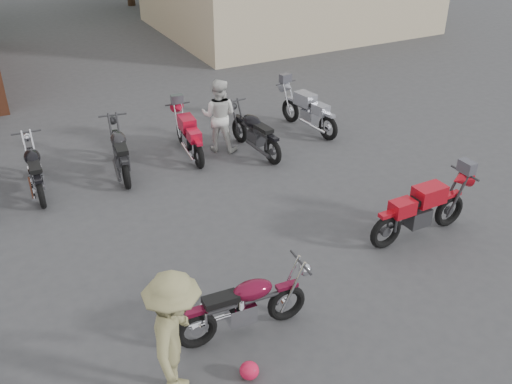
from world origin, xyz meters
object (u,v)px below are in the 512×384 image
row_bike_5 (255,130)px  row_bike_3 (120,149)px  helmet (249,370)px  row_bike_4 (189,133)px  person_light (219,116)px  row_bike_6 (308,109)px  person_tan (176,338)px  vintage_motorcycle (245,302)px  sportbike (422,207)px  row_bike_2 (34,167)px

row_bike_5 → row_bike_3: bearing=76.2°
helmet → row_bike_4: (1.79, 6.55, 0.42)m
person_light → row_bike_6: size_ratio=0.87×
person_tan → row_bike_3: bearing=17.4°
helmet → row_bike_6: size_ratio=0.13×
vintage_motorcycle → row_bike_6: (4.63, 5.73, 0.02)m
person_light → person_tan: size_ratio=0.92×
row_bike_3 → vintage_motorcycle: bearing=-169.8°
vintage_motorcycle → helmet: bearing=-109.7°
sportbike → person_light: person_light is taller
vintage_motorcycle → row_bike_5: bearing=64.9°
row_bike_6 → person_tan: bearing=127.7°
row_bike_2 → row_bike_3: size_ratio=0.97×
person_light → row_bike_2: person_light is taller
sportbike → helmet: size_ratio=7.88×
vintage_motorcycle → row_bike_2: size_ratio=1.00×
row_bike_5 → row_bike_6: 1.85m
vintage_motorcycle → row_bike_3: row_bike_3 is taller
row_bike_4 → row_bike_3: bearing=99.8°
person_light → row_bike_6: person_light is taller
sportbike → row_bike_5: (-1.02, 4.46, -0.03)m
person_light → row_bike_3: bearing=39.5°
sportbike → row_bike_6: 5.04m
sportbike → row_bike_4: (-2.42, 5.02, -0.05)m
row_bike_4 → vintage_motorcycle: bearing=171.0°
sportbike → row_bike_4: bearing=115.0°
vintage_motorcycle → person_light: 6.13m
row_bike_5 → helmet: bearing=146.2°
sportbike → person_tan: size_ratio=1.09×
helmet → row_bike_4: bearing=74.7°
row_bike_3 → row_bike_5: 3.06m
vintage_motorcycle → person_tan: size_ratio=1.02×
vintage_motorcycle → row_bike_6: row_bike_6 is taller
sportbike → row_bike_3: 6.35m
row_bike_4 → person_light: bearing=-89.4°
person_tan → vintage_motorcycle: bearing=-37.0°
row_bike_4 → row_bike_6: row_bike_6 is taller
helmet → row_bike_3: row_bike_3 is taller
person_light → row_bike_6: 2.45m
helmet → person_light: person_light is taller
row_bike_6 → row_bike_2: bearing=81.2°
helmet → row_bike_5: (3.19, 5.99, 0.44)m
helmet → row_bike_2: (-1.61, 6.42, 0.43)m
helmet → row_bike_2: size_ratio=0.14×
vintage_motorcycle → row_bike_5: row_bike_5 is taller
person_light → sportbike: bearing=146.5°
person_tan → row_bike_6: size_ratio=0.95×
person_light → row_bike_3: (-2.37, -0.07, -0.29)m
row_bike_5 → person_light: bearing=47.0°
row_bike_3 → sportbike: bearing=-131.9°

